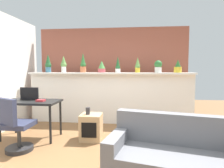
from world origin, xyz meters
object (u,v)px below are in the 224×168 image
Objects in this scene: potted_plant_6 at (158,66)px; potted_plant_7 at (178,67)px; vase_on_shelf at (88,111)px; office_chair at (16,129)px; tv_monitor at (29,94)px; side_cube_shelf at (91,127)px; desk at (31,105)px; potted_plant_4 at (118,65)px; potted_plant_5 at (138,65)px; potted_plant_0 at (48,64)px; potted_plant_2 at (83,64)px; potted_plant_1 at (64,64)px; potted_plant_3 at (102,67)px; couch at (175,161)px; book_on_desk at (41,100)px.

potted_plant_7 is at bearing -3.74° from potted_plant_6.
office_chair is at bearing -147.92° from vase_on_shelf.
tv_monitor is 0.74× the size of side_cube_shelf.
potted_plant_6 reaches higher than desk.
vase_on_shelf is at bearing 1.00° from desk.
tv_monitor is (-1.69, -1.14, -0.58)m from potted_plant_4.
potted_plant_5 is 2.78× the size of vase_on_shelf.
potted_plant_0 is 0.94× the size of potted_plant_2.
potted_plant_0 is 0.40m from potted_plant_1.
potted_plant_2 is 1.54m from vase_on_shelf.
potted_plant_3 is at bearing 86.23° from vase_on_shelf.
potted_plant_2 is 1.36m from potted_plant_5.
potted_plant_0 reaches higher than office_chair.
potted_plant_5 is 1.21× the size of potted_plant_7.
side_cube_shelf is (1.36, -1.16, -1.25)m from potted_plant_0.
office_chair is at bearing -148.88° from side_cube_shelf.
office_chair reaches higher than couch.
tv_monitor is at bearing -160.50° from potted_plant_7.
book_on_desk is (-2.83, -1.25, -0.65)m from potted_plant_7.
potted_plant_0 is 1.50m from book_on_desk.
potted_plant_1 reaches higher than potted_plant_7.
potted_plant_3 is at bearing 41.60° from tv_monitor.
tv_monitor is 0.89m from office_chair.
potted_plant_4 is at bearing 68.11° from vase_on_shelf.
potted_plant_7 is 2.77m from couch.
potted_plant_0 is at bearing 107.69° from book_on_desk.
potted_plant_7 reaches higher than couch.
potted_plant_5 is 2.54m from desk.
potted_plant_0 is at bearing 97.56° from office_chair.
couch is (2.49, -1.28, -0.38)m from desk.
potted_plant_5 reaches higher than potted_plant_7.
potted_plant_4 is (0.40, -0.00, 0.03)m from potted_plant_3.
vase_on_shelf is at bearing -140.70° from potted_plant_6.
potted_plant_1 is at bearing 178.33° from potted_plant_5.
potted_plant_5 is 0.22× the size of couch.
potted_plant_0 is at bearing -179.34° from potted_plant_6.
potted_plant_2 reaches higher than tv_monitor.
tv_monitor reaches higher than office_chair.
potted_plant_5 is at bearing -178.89° from potted_plant_7.
potted_plant_5 is at bearing 51.40° from side_cube_shelf.
potted_plant_2 reaches higher than potted_plant_7.
potted_plant_1 is 1.77m from vase_on_shelf.
couch is (-0.11, -2.49, -1.16)m from potted_plant_6.
potted_plant_5 reaches higher than book_on_desk.
potted_plant_0 is at bearing 137.16° from couch.
side_cube_shelf is at bearing -2.19° from tv_monitor.
desk is at bearing -150.95° from potted_plant_5.
potted_plant_4 is 1.11× the size of tv_monitor.
potted_plant_5 is 1.02× the size of tv_monitor.
potted_plant_5 is (0.89, -0.05, 0.03)m from potted_plant_3.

